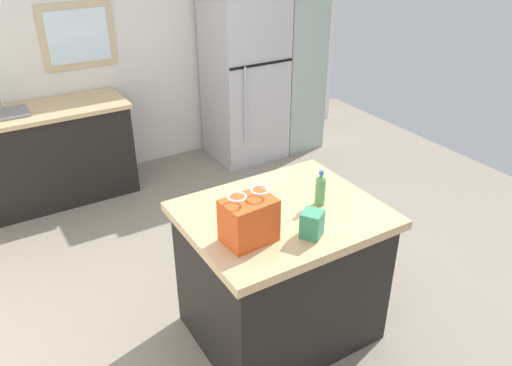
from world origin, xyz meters
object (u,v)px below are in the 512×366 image
object	(u,v)px
bottle	(320,190)
kitchen_island	(281,273)
tall_cabinet	(293,52)
small_box	(312,224)
refrigerator	(244,77)
shopping_bag	(249,220)

from	to	relation	value
bottle	kitchen_island	bearing A→B (deg)	168.98
tall_cabinet	bottle	size ratio (longest dim) A/B	9.56
kitchen_island	bottle	world-z (taller)	bottle
small_box	bottle	size ratio (longest dim) A/B	0.66
refrigerator	shopping_bag	distance (m)	3.07
kitchen_island	tall_cabinet	bearing A→B (deg)	53.95
tall_cabinet	bottle	xyz separation A→B (m)	(-1.60, -2.56, -0.06)
refrigerator	small_box	size ratio (longest dim) A/B	11.96
shopping_bag	kitchen_island	bearing A→B (deg)	24.96
bottle	tall_cabinet	bearing A→B (deg)	58.05
kitchen_island	bottle	distance (m)	0.60
refrigerator	small_box	world-z (taller)	refrigerator
refrigerator	tall_cabinet	distance (m)	0.65
kitchen_island	refrigerator	bearing A→B (deg)	64.45
tall_cabinet	bottle	world-z (taller)	tall_cabinet
kitchen_island	tall_cabinet	size ratio (longest dim) A/B	0.53
kitchen_island	shopping_bag	size ratio (longest dim) A/B	3.92
refrigerator	tall_cabinet	bearing A→B (deg)	0.02
refrigerator	tall_cabinet	xyz separation A→B (m)	(0.63, 0.00, 0.18)
kitchen_island	tall_cabinet	world-z (taller)	tall_cabinet
tall_cabinet	small_box	distance (m)	3.35
small_box	kitchen_island	bearing A→B (deg)	88.34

